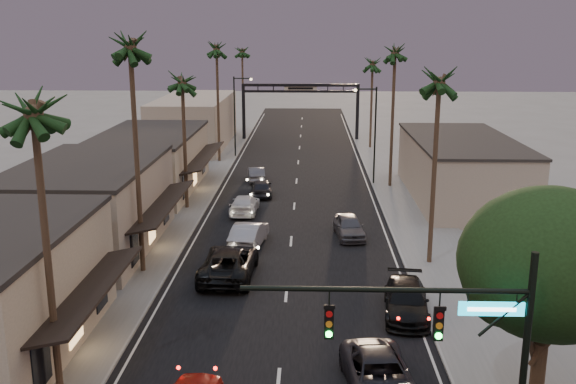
# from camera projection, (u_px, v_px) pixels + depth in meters

# --- Properties ---
(ground) EXTENTS (200.00, 200.00, 0.00)m
(ground) POSITION_uv_depth(u_px,v_px,m) (295.00, 197.00, 55.15)
(ground) COLOR slate
(ground) RESTS_ON ground
(road) EXTENTS (14.00, 120.00, 0.02)m
(road) POSITION_uv_depth(u_px,v_px,m) (296.00, 184.00, 60.00)
(road) COLOR black
(road) RESTS_ON ground
(sidewalk_left) EXTENTS (5.00, 92.00, 0.12)m
(sidewalk_left) POSITION_uv_depth(u_px,v_px,m) (207.00, 167.00, 67.08)
(sidewalk_left) COLOR slate
(sidewalk_left) RESTS_ON ground
(sidewalk_right) EXTENTS (5.00, 92.00, 0.12)m
(sidewalk_right) POSITION_uv_depth(u_px,v_px,m) (389.00, 168.00, 66.46)
(sidewalk_right) COLOR slate
(sidewalk_right) RESTS_ON ground
(storefront_mid) EXTENTS (8.00, 14.00, 5.50)m
(storefront_mid) POSITION_uv_depth(u_px,v_px,m) (89.00, 209.00, 41.33)
(storefront_mid) COLOR gray
(storefront_mid) RESTS_ON ground
(storefront_far) EXTENTS (8.00, 16.00, 5.00)m
(storefront_far) POSITION_uv_depth(u_px,v_px,m) (149.00, 163.00, 56.90)
(storefront_far) COLOR tan
(storefront_far) RESTS_ON ground
(storefront_dist) EXTENTS (8.00, 20.00, 6.00)m
(storefront_dist) POSITION_uv_depth(u_px,v_px,m) (195.00, 122.00, 79.07)
(storefront_dist) COLOR gray
(storefront_dist) RESTS_ON ground
(building_right) EXTENTS (8.00, 18.00, 5.00)m
(building_right) POSITION_uv_depth(u_px,v_px,m) (461.00, 170.00, 54.09)
(building_right) COLOR gray
(building_right) RESTS_ON ground
(traffic_signal) EXTENTS (8.51, 0.22, 7.80)m
(traffic_signal) POSITION_uv_depth(u_px,v_px,m) (461.00, 339.00, 18.84)
(traffic_signal) COLOR black
(traffic_signal) RESTS_ON ground
(corner_tree) EXTENTS (6.20, 6.20, 8.80)m
(corner_tree) POSITION_uv_depth(u_px,v_px,m) (552.00, 269.00, 21.84)
(corner_tree) COLOR #38281C
(corner_tree) RESTS_ON ground
(arch) EXTENTS (15.20, 0.40, 7.27)m
(arch) POSITION_uv_depth(u_px,v_px,m) (300.00, 97.00, 82.88)
(arch) COLOR black
(arch) RESTS_ON ground
(streetlight_right) EXTENTS (2.13, 0.30, 9.00)m
(streetlight_right) POSITION_uv_depth(u_px,v_px,m) (372.00, 127.00, 58.47)
(streetlight_right) COLOR black
(streetlight_right) RESTS_ON ground
(streetlight_left) EXTENTS (2.13, 0.30, 9.00)m
(streetlight_left) POSITION_uv_depth(u_px,v_px,m) (237.00, 110.00, 71.52)
(streetlight_left) COLOR black
(streetlight_left) RESTS_ON ground
(palm_la) EXTENTS (3.20, 3.20, 13.20)m
(palm_la) POSITION_uv_depth(u_px,v_px,m) (32.00, 102.00, 22.59)
(palm_la) COLOR #38281C
(palm_la) RESTS_ON ground
(palm_lb) EXTENTS (3.20, 3.20, 15.20)m
(palm_lb) POSITION_uv_depth(u_px,v_px,m) (130.00, 40.00, 34.72)
(palm_lb) COLOR #38281C
(palm_lb) RESTS_ON ground
(palm_lc) EXTENTS (3.20, 3.20, 12.20)m
(palm_lc) POSITION_uv_depth(u_px,v_px,m) (182.00, 77.00, 49.00)
(palm_lc) COLOR #38281C
(palm_lc) RESTS_ON ground
(palm_ld) EXTENTS (3.20, 3.20, 14.20)m
(palm_ld) POSITION_uv_depth(u_px,v_px,m) (216.00, 45.00, 66.94)
(palm_ld) COLOR #38281C
(palm_ld) RESTS_ON ground
(palm_ra) EXTENTS (3.20, 3.20, 13.20)m
(palm_ra) POSITION_uv_depth(u_px,v_px,m) (440.00, 75.00, 36.57)
(palm_ra) COLOR #38281C
(palm_ra) RESTS_ON ground
(palm_rb) EXTENTS (3.20, 3.20, 14.20)m
(palm_rb) POSITION_uv_depth(u_px,v_px,m) (395.00, 48.00, 55.72)
(palm_rb) COLOR #38281C
(palm_rb) RESTS_ON ground
(palm_rc) EXTENTS (3.20, 3.20, 12.20)m
(palm_rc) POSITION_uv_depth(u_px,v_px,m) (373.00, 61.00, 75.58)
(palm_rc) COLOR #38281C
(palm_rc) RESTS_ON ground
(palm_far) EXTENTS (3.20, 3.20, 13.20)m
(palm_far) POSITION_uv_depth(u_px,v_px,m) (242.00, 49.00, 89.46)
(palm_far) COLOR #38281C
(palm_far) RESTS_ON ground
(oncoming_pickup) EXTENTS (3.14, 6.47, 1.77)m
(oncoming_pickup) POSITION_uv_depth(u_px,v_px,m) (229.00, 262.00, 37.03)
(oncoming_pickup) COLOR black
(oncoming_pickup) RESTS_ON ground
(oncoming_silver) EXTENTS (2.40, 5.21, 1.65)m
(oncoming_silver) POSITION_uv_depth(u_px,v_px,m) (249.00, 234.00, 42.35)
(oncoming_silver) COLOR gray
(oncoming_silver) RESTS_ON ground
(oncoming_white) EXTENTS (2.14, 4.98, 1.43)m
(oncoming_white) POSITION_uv_depth(u_px,v_px,m) (245.00, 204.00, 50.08)
(oncoming_white) COLOR silver
(oncoming_white) RESTS_ON ground
(oncoming_dgrey) EXTENTS (2.12, 4.46, 1.47)m
(oncoming_dgrey) POSITION_uv_depth(u_px,v_px,m) (261.00, 188.00, 55.37)
(oncoming_dgrey) COLOR black
(oncoming_dgrey) RESTS_ON ground
(oncoming_grey_far) EXTENTS (2.02, 4.36, 1.38)m
(oncoming_grey_far) POSITION_uv_depth(u_px,v_px,m) (256.00, 174.00, 60.74)
(oncoming_grey_far) COLOR #47464B
(oncoming_grey_far) RESTS_ON ground
(curbside_near) EXTENTS (3.10, 5.74, 1.53)m
(curbside_near) POSITION_uv_depth(u_px,v_px,m) (380.00, 376.00, 25.04)
(curbside_near) COLOR black
(curbside_near) RESTS_ON ground
(curbside_black) EXTENTS (2.67, 5.50, 1.54)m
(curbside_black) POSITION_uv_depth(u_px,v_px,m) (406.00, 300.00, 32.10)
(curbside_black) COLOR black
(curbside_black) RESTS_ON ground
(curbside_grey) EXTENTS (2.29, 4.68, 1.54)m
(curbside_grey) POSITION_uv_depth(u_px,v_px,m) (349.00, 226.00, 44.27)
(curbside_grey) COLOR #47464B
(curbside_grey) RESTS_ON ground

